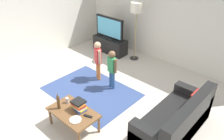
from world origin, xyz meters
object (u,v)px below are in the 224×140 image
Objects in this scene: book_stack at (79,105)px; tv_remote at (88,116)px; bottle at (58,102)px; couch at (177,122)px; child_center at (112,66)px; child_near_tv at (98,57)px; tv at (109,28)px; floor_lamp at (137,11)px; soda_can at (67,100)px; plate at (75,120)px; tv_stand at (110,45)px; coffee_table at (73,113)px.

book_stack reaches higher than tv_remote.
bottle is at bearing -143.68° from book_stack.
book_stack is (-1.53, -1.12, 0.24)m from couch.
couch is 1.74× the size of child_center.
child_near_tv reaches higher than couch.
tv is 3.25× the size of bottle.
floor_lamp is at bearing 90.74° from child_near_tv.
tv_remote is 1.42× the size of soda_can.
tv is 1.73m from child_near_tv.
couch is at bearing 36.25° from book_stack.
plate is (1.19, -1.75, -0.22)m from child_near_tv.
couch is at bearing 23.32° from tv_remote.
tv_remote is at bearing -53.45° from tv_stand.
couch reaches higher than coffee_table.
tv is 9.17× the size of soda_can.
child_near_tv is 6.38× the size of tv_remote.
tv_stand reaches higher than tv_remote.
couch is 2.60m from child_near_tv.
coffee_table is at bearing -141.77° from couch.
floor_lamp is 3.40m from soda_can.
soda_can is (0.11, -1.47, -0.14)m from child_center.
tv_stand is at bearing 116.76° from bottle.
coffee_table is 0.33m from soda_can.
child_center is at bearing 104.61° from coffee_table.
child_center reaches higher than soda_can.
book_stack is 1.72× the size of tv_remote.
tv is 6.47× the size of tv_remote.
tv_stand is 10.00× the size of soda_can.
child_center reaches higher than couch.
child_near_tv is 0.56m from child_center.
child_near_tv is 3.71× the size of book_stack.
plate is at bearing 0.00° from bottle.
couch is at bearing 31.31° from soda_can.
child_center is (0.56, -0.07, -0.03)m from child_near_tv.
floor_lamp is 2.01m from child_center.
book_stack is (1.04, -3.13, -1.02)m from floor_lamp.
tv_stand is at bearing 123.41° from plate.
child_center is 4.71× the size of plate.
book_stack is at bearing 3.18° from soda_can.
child_near_tv is at bearing -57.11° from tv.
soda_can is at bearing 95.19° from bottle.
child_near_tv is at bearing 171.19° from couch.
child_center is at bearing 97.44° from tv_remote.
tv_stand is 3.94m from couch.
tv_remote is at bearing 0.00° from soda_can.
bottle reaches higher than tv_stand.
tv is at bearing 152.13° from couch.
tv_remote is (1.29, -1.53, -0.22)m from child_near_tv.
floor_lamp is 3.60m from coffee_table.
plate is (-0.10, -0.22, -0.00)m from tv_remote.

